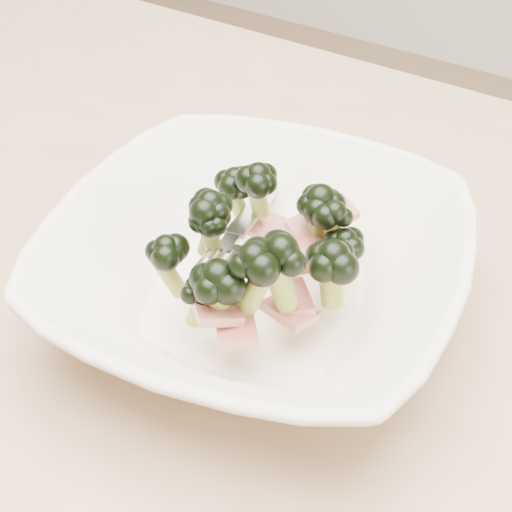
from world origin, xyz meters
name	(u,v)px	position (x,y,z in m)	size (l,w,h in m)	color
dining_table	(197,318)	(0.00, 0.00, 0.65)	(1.20, 0.80, 0.75)	tan
broccoli_dish	(257,265)	(0.09, -0.04, 0.79)	(0.36, 0.36, 0.12)	#EEE3CA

